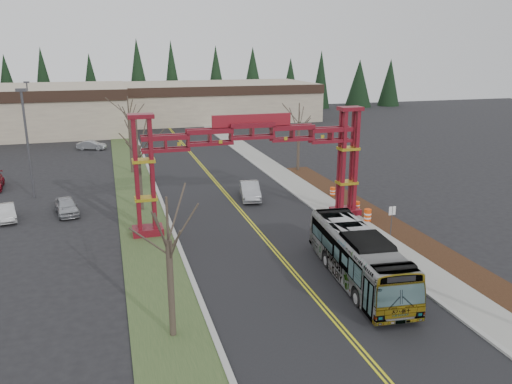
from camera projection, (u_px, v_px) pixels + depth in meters
name	position (u px, v px, depth m)	size (l,w,h in m)	color
ground	(363.00, 353.00, 22.41)	(200.00, 200.00, 0.00)	black
road	(231.00, 200.00, 45.45)	(12.00, 110.00, 0.02)	black
lane_line_left	(229.00, 200.00, 45.42)	(0.12, 100.00, 0.01)	gold
lane_line_right	(232.00, 199.00, 45.48)	(0.12, 100.00, 0.01)	gold
curb_right	(294.00, 194.00, 47.12)	(0.30, 110.00, 0.15)	#A8A9A3
sidewalk_right	(308.00, 192.00, 47.52)	(2.60, 110.00, 0.14)	gray
landscape_strip	(426.00, 247.00, 34.41)	(2.60, 50.00, 0.12)	black
grass_median	(141.00, 207.00, 43.25)	(4.00, 110.00, 0.08)	#344C26
curb_left	(163.00, 205.00, 43.75)	(0.30, 110.00, 0.15)	#A8A9A3
gateway_arch	(252.00, 149.00, 37.36)	(18.20, 1.60, 8.90)	#5B0C15
retail_building_east	(213.00, 101.00, 97.89)	(38.00, 20.30, 7.00)	tan
conifer_treeline	(156.00, 83.00, 105.51)	(116.10, 5.60, 13.00)	black
transit_bus	(358.00, 257.00, 29.06)	(2.59, 11.05, 3.08)	#989A9F
silver_sedan	(250.00, 191.00, 45.52)	(1.64, 4.70, 1.55)	#A5A8AD
parked_car_near_a	(66.00, 206.00, 41.27)	(1.64, 4.07, 1.39)	#A4A7AC
parked_car_near_b	(6.00, 212.00, 39.88)	(1.32, 3.79, 1.25)	silver
parked_car_far_a	(92.00, 145.00, 68.10)	(1.33, 3.82, 1.26)	#9FA2A7
bare_tree_median_near	(168.00, 241.00, 22.47)	(3.10, 3.10, 6.92)	#382D26
bare_tree_median_mid	(138.00, 146.00, 41.00)	(3.42, 3.42, 7.84)	#382D26
bare_tree_median_far	(129.00, 117.00, 53.69)	(3.21, 3.21, 8.41)	#382D26
bare_tree_right_far	(299.00, 122.00, 54.94)	(3.22, 3.22, 7.61)	#382D26
light_pole_near	(27.00, 136.00, 44.54)	(0.86, 0.43, 9.93)	#3F3F44
light_pole_far	(30.00, 108.00, 72.12)	(0.77, 0.38, 8.85)	#3F3F44
street_sign	(392.00, 215.00, 35.93)	(0.53, 0.06, 2.33)	#3F3F44
barrel_south	(368.00, 216.00, 39.37)	(0.58, 0.58, 1.08)	#FA4A0D
barrel_mid	(357.00, 207.00, 41.98)	(0.48, 0.48, 0.88)	#FA4A0D
barrel_north	(333.00, 192.00, 46.33)	(0.48, 0.48, 0.88)	#FA4A0D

